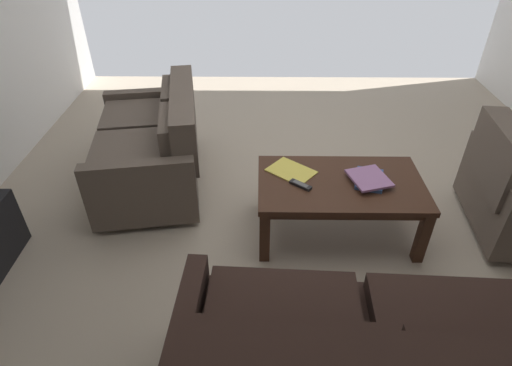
{
  "coord_description": "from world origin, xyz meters",
  "views": [
    {
      "loc": [
        0.33,
        2.59,
        2.13
      ],
      "look_at": [
        0.35,
        0.49,
        0.62
      ],
      "focal_mm": 29.22,
      "sensor_mm": 36.0,
      "label": 1
    }
  ],
  "objects_px": {
    "book_stack": "(369,179)",
    "loose_magazine": "(291,171)",
    "loveseat_near": "(154,146)",
    "tv_remote": "(301,185)",
    "coffee_table": "(340,190)"
  },
  "relations": [
    {
      "from": "book_stack",
      "to": "loose_magazine",
      "type": "relative_size",
      "value": 1.05
    },
    {
      "from": "loveseat_near",
      "to": "loose_magazine",
      "type": "height_order",
      "value": "loveseat_near"
    },
    {
      "from": "book_stack",
      "to": "loose_magazine",
      "type": "height_order",
      "value": "book_stack"
    },
    {
      "from": "book_stack",
      "to": "tv_remote",
      "type": "xyz_separation_m",
      "value": [
        0.48,
        0.06,
        -0.01
      ]
    },
    {
      "from": "book_stack",
      "to": "loose_magazine",
      "type": "xyz_separation_m",
      "value": [
        0.53,
        -0.12,
        -0.02
      ]
    },
    {
      "from": "coffee_table",
      "to": "book_stack",
      "type": "distance_m",
      "value": 0.21
    },
    {
      "from": "coffee_table",
      "to": "tv_remote",
      "type": "relative_size",
      "value": 7.5
    },
    {
      "from": "book_stack",
      "to": "loose_magazine",
      "type": "distance_m",
      "value": 0.54
    },
    {
      "from": "coffee_table",
      "to": "tv_remote",
      "type": "height_order",
      "value": "tv_remote"
    },
    {
      "from": "loveseat_near",
      "to": "loose_magazine",
      "type": "xyz_separation_m",
      "value": [
        -1.11,
        0.51,
        0.1
      ]
    },
    {
      "from": "coffee_table",
      "to": "tv_remote",
      "type": "xyz_separation_m",
      "value": [
        0.29,
        0.05,
        0.08
      ]
    },
    {
      "from": "tv_remote",
      "to": "loose_magazine",
      "type": "distance_m",
      "value": 0.19
    },
    {
      "from": "tv_remote",
      "to": "loose_magazine",
      "type": "xyz_separation_m",
      "value": [
        0.05,
        -0.18,
        -0.01
      ]
    },
    {
      "from": "tv_remote",
      "to": "book_stack",
      "type": "bearing_deg",
      "value": -172.96
    },
    {
      "from": "book_stack",
      "to": "coffee_table",
      "type": "bearing_deg",
      "value": 1.36
    }
  ]
}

